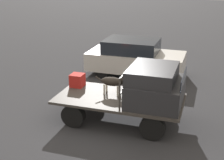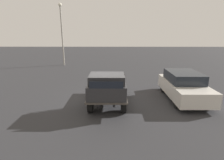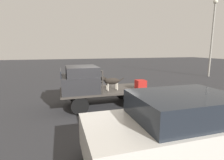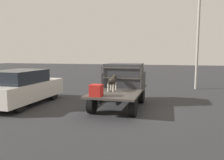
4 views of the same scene
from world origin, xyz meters
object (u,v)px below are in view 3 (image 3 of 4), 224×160
at_px(dog, 110,81).
at_px(parked_sedan, 176,127).
at_px(flatbed_truck, 104,94).
at_px(cargo_crate, 141,85).

relative_size(dog, parked_sedan, 0.27).
relative_size(flatbed_truck, cargo_crate, 9.07).
bearing_deg(cargo_crate, flatbed_truck, -16.67).
distance_m(flatbed_truck, cargo_crate, 1.73).
relative_size(flatbed_truck, parked_sedan, 0.93).
bearing_deg(parked_sedan, flatbed_truck, -74.95).
distance_m(dog, parked_sedan, 4.18).
bearing_deg(parked_sedan, dog, -77.88).
height_order(cargo_crate, parked_sedan, parked_sedan).
bearing_deg(cargo_crate, dog, -10.24).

